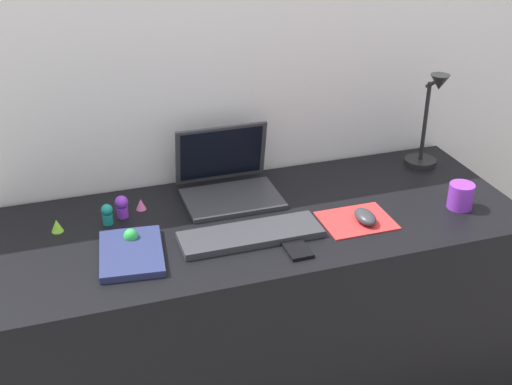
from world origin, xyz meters
TOP-DOWN VIEW (x-y plane):
  - back_wall at (0.00, 0.35)m, footprint 2.77×0.05m
  - desk at (0.00, 0.00)m, footprint 1.57×0.63m
  - laptop at (-0.06, 0.19)m, footprint 0.30×0.25m
  - keyboard at (-0.07, -0.10)m, footprint 0.41×0.13m
  - mousepad at (0.26, -0.11)m, footprint 0.21×0.17m
  - mouse at (0.28, -0.12)m, footprint 0.06×0.10m
  - cell_phone at (0.03, -0.19)m, footprint 0.07×0.13m
  - desk_lamp at (0.65, 0.17)m, footprint 0.11×0.14m
  - notebook_pad at (-0.41, -0.09)m, footprint 0.20×0.26m
  - coffee_mug at (0.60, -0.13)m, footprint 0.08×0.08m
  - toy_figurine_lime at (-0.60, 0.11)m, footprint 0.04×0.04m
  - toy_figurine_green at (-0.40, -0.02)m, footprint 0.04×0.04m
  - toy_figurine_teal at (-0.45, 0.11)m, footprint 0.03×0.03m
  - toy_figurine_purple at (-0.40, 0.14)m, footprint 0.04×0.04m
  - toy_figurine_pink at (-0.34, 0.17)m, footprint 0.03×0.03m

SIDE VIEW (x-z plane):
  - desk at x=0.00m, z-range 0.00..0.74m
  - mousepad at x=0.26m, z-range 0.74..0.74m
  - cell_phone at x=0.03m, z-range 0.74..0.75m
  - back_wall at x=0.00m, z-range 0.00..1.49m
  - keyboard at x=-0.07m, z-range 0.74..0.76m
  - notebook_pad at x=-0.41m, z-range 0.74..0.76m
  - toy_figurine_pink at x=-0.34m, z-range 0.74..0.78m
  - toy_figurine_lime at x=-0.60m, z-range 0.74..0.78m
  - mouse at x=0.28m, z-range 0.74..0.78m
  - toy_figurine_green at x=-0.40m, z-range 0.74..0.79m
  - toy_figurine_teal at x=-0.45m, z-range 0.74..0.81m
  - toy_figurine_purple at x=-0.40m, z-range 0.74..0.81m
  - coffee_mug at x=0.60m, z-range 0.74..0.82m
  - laptop at x=-0.06m, z-range 0.69..0.90m
  - desk_lamp at x=0.65m, z-range 0.73..1.07m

